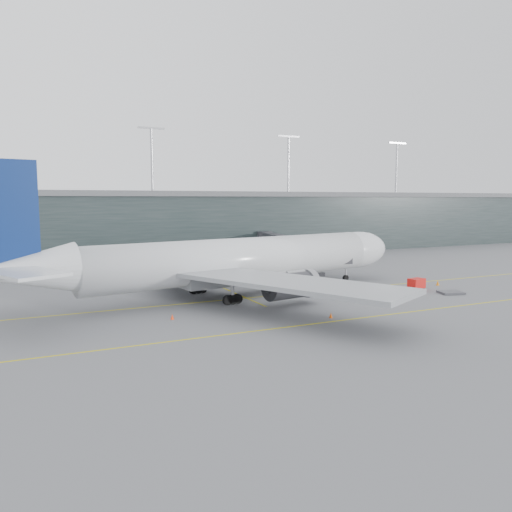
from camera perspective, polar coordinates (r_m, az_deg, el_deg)
name	(u,v)px	position (r m, az deg, el deg)	size (l,w,h in m)	color
ground	(202,296)	(69.81, -6.22, -4.56)	(320.00, 320.00, 0.00)	slate
taxiline_a	(212,301)	(66.11, -5.09, -5.16)	(160.00, 0.25, 0.02)	gold
taxiline_b	(265,330)	(51.76, 1.08, -8.42)	(160.00, 0.25, 0.02)	gold
taxiline_lead_main	(192,274)	(90.08, -7.35, -2.08)	(0.25, 60.00, 0.02)	gold
terminal	(123,223)	(124.96, -14.96, 3.64)	(240.00, 36.00, 29.00)	black
main_aircraft	(235,261)	(68.84, -2.39, -0.55)	(62.21, 57.76, 17.49)	silver
jet_bridge	(288,244)	(99.64, 3.63, 1.33)	(8.79, 43.47, 5.90)	#2B2C30
gse_cart	(416,283)	(77.97, 17.87, -2.99)	(2.65, 1.93, 1.65)	red
baggage_dolly	(451,292)	(76.17, 21.38, -3.90)	(3.15, 2.52, 0.31)	#393A3F
uld_a	(157,280)	(77.69, -11.28, -2.72)	(2.66, 2.37, 2.03)	#323337
uld_b	(158,280)	(78.74, -11.14, -2.75)	(2.22, 2.04, 1.63)	#323337
uld_c	(172,279)	(78.93, -9.59, -2.59)	(2.36, 2.02, 1.91)	#323337
cone_nose	(438,283)	(82.75, 20.06, -2.90)	(0.50, 0.50, 0.80)	orange
cone_wing_stbd	(331,315)	(57.34, 8.55, -6.71)	(0.39, 0.39, 0.61)	#F2590D
cone_wing_port	(235,277)	(84.18, -2.44, -2.42)	(0.40, 0.40, 0.63)	#EF5A0D
cone_tail	(172,317)	(56.77, -9.55, -6.86)	(0.40, 0.40, 0.63)	#FB3B0D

